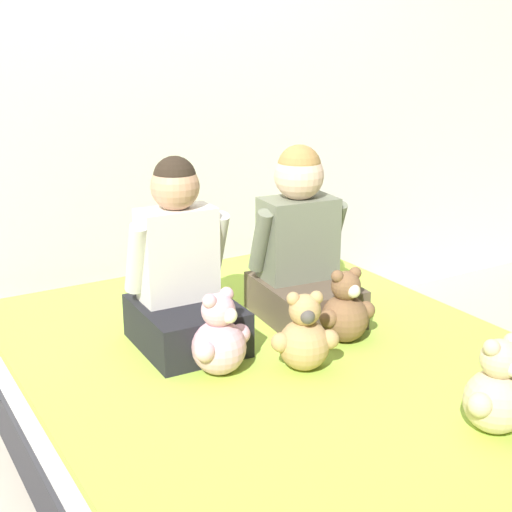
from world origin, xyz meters
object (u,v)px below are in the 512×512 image
Objects in this scene: bed at (283,411)px; teddy_bear_between_children at (304,337)px; teddy_bear_held_by_left_child at (219,339)px; child_on_right at (301,249)px; child_on_left at (181,276)px; teddy_bear_at_foot_of_bed at (497,392)px; teddy_bear_held_by_right_child at (345,311)px.

teddy_bear_between_children is (-0.00, -0.11, 0.30)m from bed.
child_on_right is at bearing 9.14° from teddy_bear_held_by_left_child.
teddy_bear_at_foot_of_bed is (0.45, -0.90, -0.12)m from child_on_left.
child_on_right is (0.46, 0.00, 0.02)m from child_on_left.
teddy_bear_held_by_right_child is (0.46, -0.26, -0.13)m from child_on_left.
bed is 3.22× the size of child_on_left.
bed is at bearing -126.82° from child_on_right.
bed is 0.38m from teddy_bear_held_by_left_child.
teddy_bear_held_by_left_child and teddy_bear_at_foot_of_bed have the same top height.
teddy_bear_held_by_left_child is at bearing 177.44° from teddy_bear_between_children.
teddy_bear_at_foot_of_bed is at bearing -89.23° from teddy_bear_held_by_right_child.
teddy_bear_between_children is at bearing -90.59° from bed.
teddy_bear_held_by_right_child is 1.01× the size of teddy_bear_between_children.
child_on_right is 2.34× the size of teddy_bear_held_by_left_child.
teddy_bear_held_by_left_child is at bearing -179.43° from bed.
teddy_bear_held_by_right_child is at bearing -2.18° from bed.
child_on_right is 2.46× the size of teddy_bear_between_children.
teddy_bear_held_by_left_child reaches higher than bed.
child_on_right is at bearing 91.29° from teddy_bear_held_by_right_child.
child_on_left is 2.34× the size of teddy_bear_held_by_left_child.
bed is 0.56m from child_on_right.
teddy_bear_held_by_right_child is at bearing -85.13° from child_on_right.
child_on_left is (-0.23, 0.25, 0.43)m from bed.
teddy_bear_between_children is 0.58m from teddy_bear_at_foot_of_bed.
teddy_bear_held_by_left_child is at bearing -145.34° from child_on_right.
teddy_bear_at_foot_of_bed is at bearing -71.46° from bed.
teddy_bear_between_children is 0.95× the size of teddy_bear_at_foot_of_bed.
child_on_left is at bearing -173.83° from child_on_right.
teddy_bear_held_by_right_child is at bearing 88.23° from teddy_bear_at_foot_of_bed.
bed is 0.32m from teddy_bear_between_children.
teddy_bear_held_by_right_child is 0.64m from teddy_bear_at_foot_of_bed.
child_on_left is 2.45× the size of teddy_bear_held_by_right_child.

